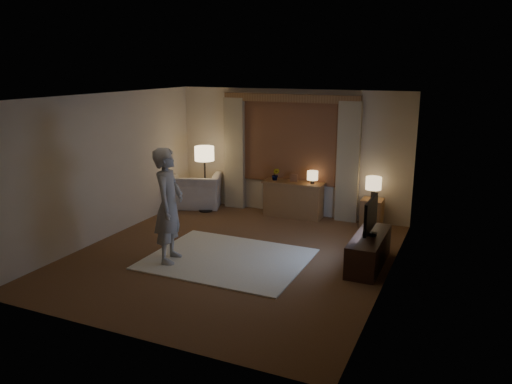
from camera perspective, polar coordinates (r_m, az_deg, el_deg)
The scene contains 13 objects.
room at distance 8.39m, azimuth -1.35°, elevation 2.38°, with size 5.04×5.54×2.64m.
rug at distance 8.19m, azimuth -3.28°, elevation -7.64°, with size 2.50×2.00×0.02m, color white.
sideboard at distance 10.36m, azimuth 4.28°, elevation -0.93°, with size 1.20×0.40×0.70m, color brown.
picture_frame at distance 10.25m, azimuth 4.33°, elevation 1.49°, with size 0.16×0.02×0.20m, color brown.
plant at distance 10.37m, azimuth 2.26°, elevation 1.97°, with size 0.17×0.13×0.30m, color #999999.
table_lamp_sideboard at distance 10.10m, azimuth 6.48°, elevation 1.82°, with size 0.22×0.22×0.30m.
floor_lamp at distance 10.59m, azimuth -5.91°, elevation 3.99°, with size 0.41×0.41×1.41m.
armchair at distance 11.15m, azimuth -6.98°, elevation 0.25°, with size 1.16×1.01×0.75m, color beige.
side_table at distance 9.92m, azimuth 13.09°, elevation -2.39°, with size 0.40×0.40×0.56m, color brown.
table_lamp_side at distance 9.77m, azimuth 13.29°, elevation 0.92°, with size 0.30×0.30×0.44m.
tv_stand at distance 8.05m, azimuth 12.75°, elevation -6.56°, with size 0.45×1.40×0.50m, color black.
tv at distance 7.87m, azimuth 12.97°, elevation -2.62°, with size 0.20×0.82×0.59m.
person at distance 7.93m, azimuth -9.94°, elevation -1.52°, with size 0.67×0.44×1.83m, color #B2AEA4.
Camera 1 is at (3.51, -6.91, 3.08)m, focal length 35.00 mm.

